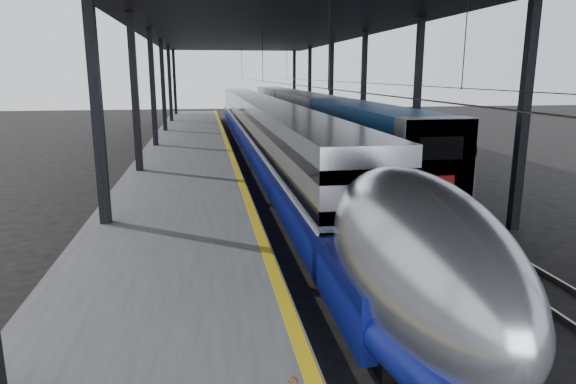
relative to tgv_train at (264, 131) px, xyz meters
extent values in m
plane|color=black|center=(-2.00, -24.50, -1.94)|extent=(160.00, 160.00, 0.00)
cube|color=#4C4C4F|center=(-5.50, -4.50, -1.44)|extent=(6.00, 80.00, 1.00)
cube|color=gold|center=(-2.70, -4.50, -0.94)|extent=(0.30, 80.00, 0.01)
cube|color=slate|center=(-0.72, -4.50, -1.86)|extent=(0.08, 80.00, 0.16)
cube|color=slate|center=(0.72, -4.50, -1.86)|extent=(0.08, 80.00, 0.16)
cube|color=slate|center=(4.28, -4.50, -1.86)|extent=(0.08, 80.00, 0.16)
cube|color=slate|center=(5.72, -4.50, -1.86)|extent=(0.08, 80.00, 0.16)
cube|color=black|center=(-7.80, -19.50, 2.56)|extent=(0.35, 0.35, 9.00)
cube|color=black|center=(7.60, -19.50, 2.56)|extent=(0.35, 0.35, 9.00)
cube|color=black|center=(-7.80, -9.50, 2.56)|extent=(0.35, 0.35, 9.00)
cube|color=black|center=(7.60, -9.50, 2.56)|extent=(0.35, 0.35, 9.00)
cube|color=black|center=(-7.80, 0.50, 2.56)|extent=(0.35, 0.35, 9.00)
cube|color=black|center=(7.60, 0.50, 2.56)|extent=(0.35, 0.35, 9.00)
cube|color=black|center=(-7.80, 10.50, 2.56)|extent=(0.35, 0.35, 9.00)
cube|color=black|center=(7.60, 10.50, 2.56)|extent=(0.35, 0.35, 9.00)
cube|color=black|center=(-7.80, 20.50, 2.56)|extent=(0.35, 0.35, 9.00)
cube|color=black|center=(7.60, 20.50, 2.56)|extent=(0.35, 0.35, 9.00)
cube|color=black|center=(-7.80, 30.50, 2.56)|extent=(0.35, 0.35, 9.00)
cube|color=black|center=(7.60, 30.50, 2.56)|extent=(0.35, 0.35, 9.00)
cube|color=black|center=(-0.10, -4.50, 7.31)|extent=(18.00, 75.00, 0.45)
cylinder|color=slate|center=(0.00, -4.50, 3.56)|extent=(0.03, 74.00, 0.03)
cylinder|color=slate|center=(5.00, -4.50, 3.56)|extent=(0.03, 74.00, 0.03)
cube|color=#ABAEB3|center=(0.00, 4.02, 0.28)|extent=(2.80, 57.00, 3.87)
cube|color=navy|center=(0.00, 2.52, -0.93)|extent=(2.88, 62.00, 1.50)
cube|color=silver|center=(0.00, 4.02, -0.16)|extent=(2.90, 57.00, 0.10)
cube|color=black|center=(0.00, 4.02, 1.39)|extent=(2.84, 57.00, 0.41)
cube|color=black|center=(0.00, 4.02, 0.28)|extent=(2.84, 57.00, 0.41)
ellipsoid|color=#ABAEB3|center=(0.00, -27.48, 0.13)|extent=(2.80, 8.40, 3.87)
ellipsoid|color=navy|center=(0.00, -27.48, -0.98)|extent=(2.88, 8.40, 1.64)
ellipsoid|color=black|center=(0.00, -30.08, 0.91)|extent=(1.45, 2.20, 0.87)
cube|color=black|center=(0.00, -27.48, -1.74)|extent=(2.13, 2.60, 0.40)
cube|color=black|center=(0.00, -5.48, -1.74)|extent=(2.13, 2.60, 0.40)
cube|color=navy|center=(5.00, -9.20, 0.24)|extent=(3.06, 18.00, 4.15)
cube|color=gray|center=(5.00, -17.60, 0.24)|extent=(3.11, 1.20, 4.20)
cube|color=black|center=(5.00, -18.22, 1.17)|extent=(1.86, 0.06, 0.93)
cube|color=#9F0C0F|center=(5.00, -18.22, -0.25)|extent=(1.31, 0.06, 0.60)
cube|color=gray|center=(5.00, 9.80, 0.24)|extent=(3.06, 18.00, 4.15)
cube|color=gray|center=(5.00, 28.80, 0.24)|extent=(3.06, 18.00, 4.15)
cube|color=black|center=(5.00, -15.20, -1.76)|extent=(2.40, 2.40, 0.36)
cube|color=black|center=(5.00, 6.80, -1.76)|extent=(2.40, 2.40, 0.36)
camera|label=1|loc=(-4.35, -37.32, 4.06)|focal=32.00mm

